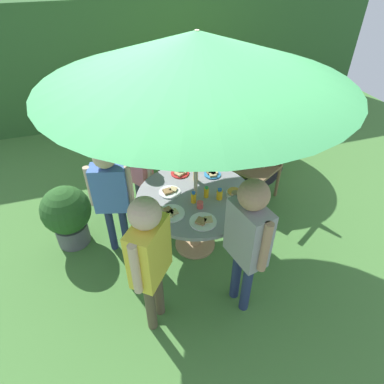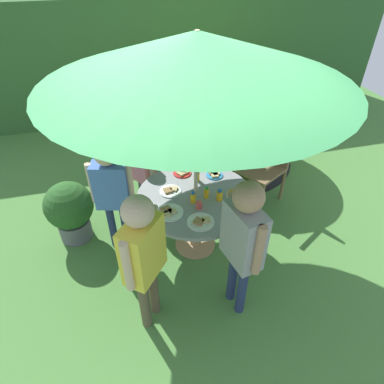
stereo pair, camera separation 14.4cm
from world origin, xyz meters
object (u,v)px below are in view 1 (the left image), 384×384
object	(u,v)px
plate_center_back	(171,213)
plate_mid_right	(180,173)
dome_tent	(221,110)
potted_plant	(67,214)
child_in_pink_shirt	(139,166)
plate_mid_left	(203,221)
juice_bottle_near_left	(194,197)
juice_bottle_near_right	(220,194)
child_in_yellow_shirt	(149,252)
patio_umbrella	(197,58)
child_in_blue_shirt	(110,188)
plate_center_front	(170,192)
plate_front_edge	(212,174)
cup_near	(200,205)
cup_far	(199,164)
juice_bottle_far_right	(206,192)
child_in_grey_shirt	(248,233)
snack_bowl	(234,193)
wooden_chair	(261,159)
garden_table	(195,205)

from	to	relation	value
plate_center_back	plate_mid_right	xyz separation A→B (m)	(0.26, 0.60, 0.00)
dome_tent	potted_plant	distance (m)	2.52
dome_tent	child_in_pink_shirt	xyz separation A→B (m)	(-1.36, -0.95, -0.07)
plate_mid_left	juice_bottle_near_left	distance (m)	0.30
potted_plant	juice_bottle_near_left	bearing A→B (deg)	-24.63
juice_bottle_near_left	juice_bottle_near_right	distance (m)	0.26
child_in_pink_shirt	child_in_yellow_shirt	bearing A→B (deg)	-39.54
patio_umbrella	juice_bottle_near_left	bearing A→B (deg)	-118.93
child_in_blue_shirt	plate_center_front	world-z (taller)	child_in_blue_shirt
child_in_yellow_shirt	plate_front_edge	size ratio (longest dim) A/B	7.67
juice_bottle_near_left	child_in_yellow_shirt	bearing A→B (deg)	-130.36
cup_near	plate_mid_right	bearing A→B (deg)	92.09
juice_bottle_near_left	cup_far	distance (m)	0.62
child_in_pink_shirt	juice_bottle_near_right	world-z (taller)	child_in_pink_shirt
plate_mid_left	child_in_blue_shirt	bearing A→B (deg)	140.89
juice_bottle_far_right	cup_far	size ratio (longest dim) A/B	1.69
child_in_blue_shirt	juice_bottle_far_right	world-z (taller)	child_in_blue_shirt
juice_bottle_near_right	cup_near	distance (m)	0.23
plate_center_front	cup_far	bearing A→B (deg)	38.62
child_in_blue_shirt	juice_bottle_near_right	xyz separation A→B (m)	(1.00, -0.33, -0.06)
plate_mid_left	juice_bottle_near_left	world-z (taller)	juice_bottle_near_left
child_in_grey_shirt	child_in_blue_shirt	bearing A→B (deg)	31.55
dome_tent	snack_bowl	distance (m)	1.84
patio_umbrella	wooden_chair	xyz separation A→B (m)	(1.07, 0.63, -1.46)
garden_table	child_in_grey_shirt	world-z (taller)	child_in_grey_shirt
cup_far	child_in_yellow_shirt	bearing A→B (deg)	-123.62
patio_umbrella	potted_plant	size ratio (longest dim) A/B	3.45
garden_table	plate_center_front	world-z (taller)	plate_center_front
child_in_pink_shirt	plate_front_edge	xyz separation A→B (m)	(0.72, -0.40, 0.00)
potted_plant	juice_bottle_near_right	size ratio (longest dim) A/B	6.02
plate_center_front	snack_bowl	bearing A→B (deg)	-22.60
patio_umbrella	snack_bowl	size ratio (longest dim) A/B	15.69
child_in_yellow_shirt	juice_bottle_far_right	bearing A→B (deg)	-6.02
snack_bowl	plate_center_front	xyz separation A→B (m)	(-0.59, 0.25, -0.02)
wooden_chair	plate_center_back	distance (m)	1.60
plate_center_back	child_in_pink_shirt	bearing A→B (deg)	98.72
snack_bowl	juice_bottle_far_right	bearing A→B (deg)	165.63
garden_table	plate_center_back	bearing A→B (deg)	-148.38
plate_center_front	cup_near	size ratio (longest dim) A/B	3.32
patio_umbrella	cup_near	bearing A→B (deg)	-95.24
wooden_chair	cup_near	xyz separation A→B (m)	(-1.08, -0.81, 0.18)
dome_tent	child_in_blue_shirt	bearing A→B (deg)	-146.16
snack_bowl	cup_near	distance (m)	0.38
plate_front_edge	child_in_blue_shirt	bearing A→B (deg)	-176.14
patio_umbrella	plate_front_edge	distance (m)	1.36
wooden_chair	potted_plant	bearing A→B (deg)	-116.64
child_in_grey_shirt	cup_near	size ratio (longest dim) A/B	21.22
plate_mid_left	plate_center_back	bearing A→B (deg)	141.53
cup_far	garden_table	bearing A→B (deg)	-113.13
plate_center_front	juice_bottle_far_right	world-z (taller)	juice_bottle_far_right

